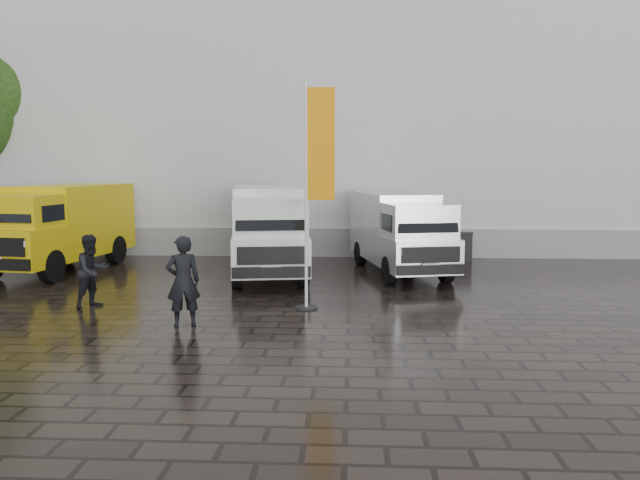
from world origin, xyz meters
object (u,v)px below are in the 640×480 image
object	(u,v)px
van_yellow	(58,229)
van_white	(269,232)
person_tent	(92,271)
wheelie_bin	(464,246)
van_silver	(400,233)
flagpole	(314,182)
person_front	(183,281)

from	to	relation	value
van_yellow	van_white	xyz separation A→B (m)	(6.49, -0.41, -0.01)
van_yellow	person_tent	world-z (taller)	van_yellow
wheelie_bin	van_white	bearing A→B (deg)	-146.23
wheelie_bin	person_tent	size ratio (longest dim) A/B	0.58
van_silver	wheelie_bin	bearing A→B (deg)	35.70
flagpole	person_front	size ratio (longest dim) A/B	2.78
van_white	wheelie_bin	distance (m)	7.06
wheelie_bin	person_tent	world-z (taller)	person_tent
flagpole	wheelie_bin	world-z (taller)	flagpole
van_yellow	van_silver	bearing A→B (deg)	8.82
van_silver	person_tent	size ratio (longest dim) A/B	3.31
flagpole	person_tent	xyz separation A→B (m)	(-5.02, -0.11, -2.01)
person_tent	flagpole	bearing A→B (deg)	-58.55
van_yellow	van_silver	world-z (taller)	van_yellow
van_yellow	person_tent	distance (m)	5.69
van_white	wheelie_bin	xyz separation A→B (m)	(6.21, 3.27, -0.80)
person_tent	wheelie_bin	bearing A→B (deg)	-21.40
flagpole	person_tent	distance (m)	5.41
flagpole	person_front	world-z (taller)	flagpole
wheelie_bin	flagpole	bearing A→B (deg)	-115.52
van_yellow	flagpole	distance (m)	9.46
flagpole	wheelie_bin	xyz separation A→B (m)	(4.60, 7.52, -2.36)
flagpole	person_front	distance (m)	3.58
van_silver	person_tent	xyz separation A→B (m)	(-7.25, -4.97, -0.36)
person_front	person_tent	distance (m)	2.97
flagpole	person_front	bearing A→B (deg)	-145.89
van_silver	person_tent	bearing A→B (deg)	-158.26
van_silver	wheelie_bin	world-z (taller)	van_silver
van_yellow	person_front	size ratio (longest dim) A/B	3.08
van_white	van_silver	world-z (taller)	van_white
person_front	van_white	bearing A→B (deg)	-120.48
van_yellow	van_silver	xyz separation A→B (m)	(10.33, 0.20, -0.11)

